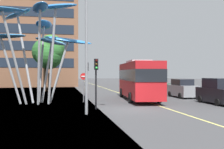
% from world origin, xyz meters
% --- Properties ---
extents(ground, '(120.00, 240.00, 0.10)m').
position_xyz_m(ground, '(-0.63, 0.00, -0.05)').
color(ground, '#424244').
extents(red_bus, '(3.56, 10.64, 3.86)m').
position_xyz_m(red_bus, '(2.67, 6.57, 2.11)').
color(red_bus, red).
rests_on(red_bus, ground).
extents(leaf_sculpture, '(9.88, 7.65, 8.55)m').
position_xyz_m(leaf_sculpture, '(-6.89, 5.50, 6.31)').
color(leaf_sculpture, '#9EA0A5').
rests_on(leaf_sculpture, ground).
extents(traffic_light_kerb_near, '(0.28, 0.42, 3.65)m').
position_xyz_m(traffic_light_kerb_near, '(-2.35, 0.42, 2.65)').
color(traffic_light_kerb_near, black).
rests_on(traffic_light_kerb_near, ground).
extents(traffic_light_kerb_far, '(0.28, 0.42, 3.61)m').
position_xyz_m(traffic_light_kerb_far, '(-2.44, 6.25, 2.62)').
color(traffic_light_kerb_far, black).
rests_on(traffic_light_kerb_far, ground).
extents(traffic_light_island_mid, '(0.28, 0.42, 3.92)m').
position_xyz_m(traffic_light_island_mid, '(-1.92, 11.82, 2.83)').
color(traffic_light_island_mid, black).
rests_on(traffic_light_island_mid, ground).
extents(car_parked_near, '(1.93, 4.44, 2.19)m').
position_xyz_m(car_parked_near, '(8.28, 1.96, 1.02)').
color(car_parked_near, black).
rests_on(car_parked_near, ground).
extents(car_parked_mid, '(1.93, 4.26, 1.99)m').
position_xyz_m(car_parked_mid, '(8.08, 8.33, 0.94)').
color(car_parked_mid, gray).
rests_on(car_parked_mid, ground).
extents(car_parked_far, '(1.91, 4.59, 2.11)m').
position_xyz_m(car_parked_far, '(7.94, 15.47, 0.98)').
color(car_parked_far, '#2D5138').
rests_on(car_parked_far, ground).
extents(street_lamp, '(1.80, 0.44, 8.45)m').
position_xyz_m(street_lamp, '(-2.89, -1.82, 5.33)').
color(street_lamp, gray).
rests_on(street_lamp, ground).
extents(tree_pavement_near, '(4.69, 5.44, 7.71)m').
position_xyz_m(tree_pavement_near, '(-6.38, 21.58, 5.48)').
color(tree_pavement_near, brown).
rests_on(tree_pavement_near, ground).
extents(tree_pavement_far, '(4.09, 4.87, 8.23)m').
position_xyz_m(tree_pavement_far, '(-6.36, 21.80, 6.03)').
color(tree_pavement_far, brown).
rests_on(tree_pavement_far, ground).
extents(pedestrian, '(0.34, 0.34, 1.66)m').
position_xyz_m(pedestrian, '(-2.59, 5.20, 0.83)').
color(pedestrian, '#2D3342').
rests_on(pedestrian, ground).
extents(no_entry_sign, '(0.60, 0.12, 2.63)m').
position_xyz_m(no_entry_sign, '(-2.79, 5.69, 1.75)').
color(no_entry_sign, gray).
rests_on(no_entry_sign, ground).
extents(backdrop_building, '(27.36, 11.02, 18.93)m').
position_xyz_m(backdrop_building, '(-15.06, 38.79, 9.47)').
color(backdrop_building, brown).
rests_on(backdrop_building, ground).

